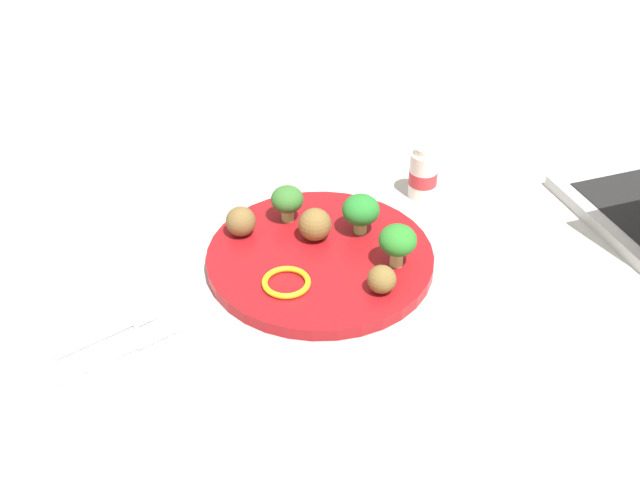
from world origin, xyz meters
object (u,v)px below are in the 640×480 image
at_px(broccoli_floret_back_right, 358,209).
at_px(napkin, 113,345).
at_px(knife, 125,348).
at_px(broccoli_floret_center, 398,241).
at_px(meatball_front_right, 315,224).
at_px(pepper_ring_mid_left, 286,282).
at_px(fork, 112,330).
at_px(plate, 320,258).
at_px(meatball_mid_left, 382,279).
at_px(broccoli_floret_mid_right, 287,200).
at_px(meatball_far_rim, 241,221).
at_px(yogurt_bottle, 423,174).

relative_size(broccoli_floret_back_right, napkin, 0.31).
bearing_deg(knife, broccoli_floret_center, -17.21).
relative_size(meatball_front_right, knife, 0.29).
bearing_deg(pepper_ring_mid_left, meatball_front_right, 28.98).
distance_m(broccoli_floret_center, fork, 0.34).
bearing_deg(fork, plate, -12.24).
height_order(plate, meatball_mid_left, meatball_mid_left).
relative_size(plate, broccoli_floret_mid_right, 5.77).
bearing_deg(fork, broccoli_floret_back_right, -8.94).
xyz_separation_m(broccoli_floret_center, meatball_far_rim, (-0.10, 0.17, -0.02)).
xyz_separation_m(meatball_far_rim, meatball_mid_left, (0.05, -0.20, -0.00)).
xyz_separation_m(pepper_ring_mid_left, napkin, (-0.20, 0.06, -0.02)).
height_order(meatball_front_right, meatball_far_rim, meatball_front_right).
xyz_separation_m(plate, broccoli_floret_back_right, (0.07, 0.00, 0.04)).
relative_size(broccoli_floret_back_right, yogurt_bottle, 0.69).
bearing_deg(broccoli_floret_back_right, yogurt_bottle, 7.15).
height_order(meatball_far_rim, yogurt_bottle, yogurt_bottle).
height_order(broccoli_floret_mid_right, meatball_mid_left, broccoli_floret_mid_right).
bearing_deg(fork, broccoli_floret_mid_right, 5.45).
xyz_separation_m(meatball_mid_left, pepper_ring_mid_left, (-0.08, 0.08, -0.01)).
distance_m(broccoli_floret_mid_right, meatball_mid_left, 0.18).
relative_size(pepper_ring_mid_left, yogurt_bottle, 0.75).
height_order(plate, yogurt_bottle, yogurt_bottle).
height_order(broccoli_floret_mid_right, knife, broccoli_floret_mid_right).
distance_m(broccoli_floret_center, meatball_mid_left, 0.06).
distance_m(fork, knife, 0.04).
bearing_deg(broccoli_floret_center, pepper_ring_mid_left, 154.90).
height_order(fork, yogurt_bottle, yogurt_bottle).
distance_m(broccoli_floret_mid_right, broccoli_floret_center, 0.16).
xyz_separation_m(broccoli_floret_center, knife, (-0.32, 0.10, -0.04)).
distance_m(broccoli_floret_back_right, meatball_mid_left, 0.12).
relative_size(broccoli_floret_back_right, meatball_far_rim, 1.38).
bearing_deg(meatball_far_rim, yogurt_bottle, -16.15).
bearing_deg(meatball_mid_left, plate, 93.16).
bearing_deg(broccoli_floret_center, knife, 162.79).
bearing_deg(napkin, meatball_mid_left, -27.01).
bearing_deg(pepper_ring_mid_left, napkin, 163.56).
bearing_deg(plate, meatball_mid_left, -86.84).
bearing_deg(broccoli_floret_mid_right, knife, -167.45).
xyz_separation_m(fork, knife, (-0.00, -0.04, -0.00)).
relative_size(plate, fork, 2.32).
bearing_deg(pepper_ring_mid_left, meatball_mid_left, -47.02).
height_order(broccoli_floret_back_right, meatball_front_right, broccoli_floret_back_right).
bearing_deg(knife, meatball_far_rim, 19.65).
bearing_deg(broccoli_floret_mid_right, meatball_mid_left, -93.40).
bearing_deg(meatball_front_right, meatball_far_rim, 132.94).
height_order(plate, knife, plate).
distance_m(meatball_far_rim, pepper_ring_mid_left, 0.12).
xyz_separation_m(meatball_front_right, napkin, (-0.28, 0.01, -0.03)).
height_order(napkin, fork, fork).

